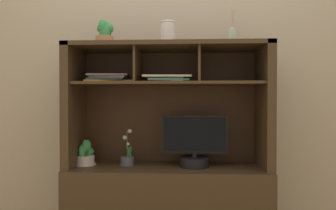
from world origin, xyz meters
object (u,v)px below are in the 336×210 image
(media_console, at_px, (168,178))
(magazine_stack_centre, at_px, (109,79))
(magazine_stack_left, at_px, (167,79))
(diffuser_bottle, at_px, (233,37))
(tv_monitor, at_px, (194,146))
(ceramic_vase, at_px, (168,33))
(potted_orchid, at_px, (127,159))
(potted_fern, at_px, (85,155))
(potted_succulent, at_px, (105,34))

(media_console, height_order, magazine_stack_centre, media_console)
(magazine_stack_left, distance_m, diffuser_bottle, 0.57)
(magazine_stack_left, bearing_deg, tv_monitor, -5.44)
(media_console, distance_m, magazine_stack_left, 0.73)
(ceramic_vase, bearing_deg, diffuser_bottle, 5.13)
(media_console, xyz_separation_m, potted_orchid, (-0.31, 0.02, 0.14))
(potted_fern, bearing_deg, potted_succulent, -2.45)
(potted_orchid, relative_size, ceramic_vase, 1.58)
(potted_succulent, bearing_deg, potted_fern, 177.55)
(tv_monitor, bearing_deg, magazine_stack_centre, 176.83)
(potted_orchid, xyz_separation_m, magazine_stack_left, (0.30, -0.02, 0.59))
(potted_fern, bearing_deg, potted_orchid, 2.30)
(magazine_stack_left, bearing_deg, potted_succulent, 179.87)
(potted_fern, bearing_deg, ceramic_vase, -2.55)
(diffuser_bottle, bearing_deg, tv_monitor, -171.57)
(magazine_stack_left, xyz_separation_m, ceramic_vase, (0.01, -0.02, 0.33))
(media_console, distance_m, magazine_stack_centre, 0.85)
(potted_orchid, bearing_deg, potted_fern, -177.70)
(potted_succulent, bearing_deg, tv_monitor, -1.74)
(tv_monitor, distance_m, potted_orchid, 0.51)
(media_console, relative_size, magazine_stack_centre, 3.75)
(potted_succulent, relative_size, ceramic_vase, 1.12)
(potted_orchid, xyz_separation_m, magazine_stack_centre, (-0.13, -0.00, 0.60))
(tv_monitor, height_order, potted_orchid, tv_monitor)
(media_console, xyz_separation_m, magazine_stack_left, (-0.01, -0.00, 0.73))
(media_console, bearing_deg, magazine_stack_left, -147.81)
(tv_monitor, xyz_separation_m, potted_orchid, (-0.50, 0.04, -0.11))
(magazine_stack_left, bearing_deg, potted_orchid, 176.13)
(magazine_stack_centre, bearing_deg, magazine_stack_left, -2.13)
(media_console, xyz_separation_m, diffuser_bottle, (0.47, 0.02, 1.03))
(potted_orchid, bearing_deg, media_console, -3.08)
(tv_monitor, relative_size, potted_succulent, 2.52)
(media_console, bearing_deg, diffuser_bottle, 2.24)
(tv_monitor, height_order, potted_fern, tv_monitor)
(potted_fern, height_order, magazine_stack_left, magazine_stack_left)
(magazine_stack_left, xyz_separation_m, potted_succulent, (-0.46, 0.00, 0.33))
(tv_monitor, distance_m, potted_fern, 0.82)
(magazine_stack_left, distance_m, potted_succulent, 0.57)
(media_console, bearing_deg, potted_succulent, -179.67)
(diffuser_bottle, height_order, ceramic_vase, diffuser_bottle)
(magazine_stack_left, bearing_deg, diffuser_bottle, 2.67)
(potted_fern, relative_size, magazine_stack_left, 0.54)
(tv_monitor, height_order, magazine_stack_left, magazine_stack_left)
(potted_fern, distance_m, diffuser_bottle, 1.40)
(tv_monitor, relative_size, potted_fern, 2.48)
(media_console, height_order, potted_succulent, potted_succulent)
(potted_fern, relative_size, potted_succulent, 1.02)
(potted_orchid, bearing_deg, tv_monitor, -4.50)
(magazine_stack_left, height_order, magazine_stack_centre, magazine_stack_centre)
(media_console, height_order, potted_orchid, media_console)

